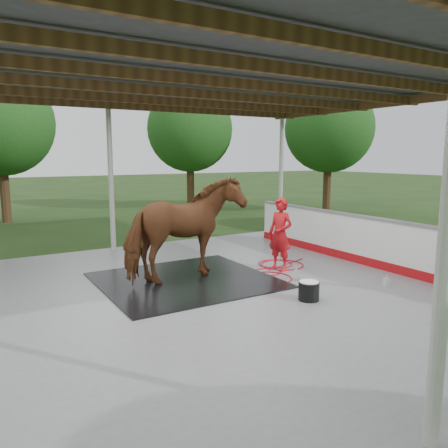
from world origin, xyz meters
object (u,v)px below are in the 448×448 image
handler (280,234)px  wash_bucket (309,290)px  dasher_board (369,242)px  horse (185,229)px

handler → wash_bucket: 2.19m
handler → dasher_board: bearing=52.8°
dasher_board → handler: (-2.02, 0.74, 0.26)m
horse → handler: horse is taller
horse → wash_bucket: (1.34, -2.22, -0.89)m
dasher_board → horse: bearing=166.1°
dasher_board → wash_bucket: 3.13m
handler → wash_bucket: (-0.85, -1.92, -0.63)m
wash_bucket → horse: bearing=121.1°
dasher_board → handler: 2.17m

